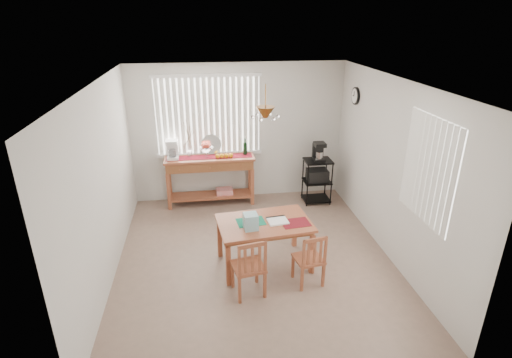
{
  "coord_description": "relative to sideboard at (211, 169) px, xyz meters",
  "views": [
    {
      "loc": [
        -0.69,
        -5.03,
        3.39
      ],
      "look_at": [
        0.1,
        0.55,
        1.05
      ],
      "focal_mm": 28.0,
      "sensor_mm": 36.0,
      "label": 1
    }
  ],
  "objects": [
    {
      "name": "ground",
      "position": [
        0.56,
        -2.0,
        -0.7
      ],
      "size": [
        4.0,
        4.5,
        0.01
      ],
      "primitive_type": "cube",
      "color": "#8E7060"
    },
    {
      "name": "room_shell",
      "position": [
        0.56,
        -1.98,
        0.99
      ],
      "size": [
        4.2,
        4.7,
        2.7
      ],
      "color": "silver",
      "rests_on": "ground"
    },
    {
      "name": "sideboard",
      "position": [
        0.0,
        0.0,
        0.0
      ],
      "size": [
        1.66,
        0.47,
        0.93
      ],
      "color": "#A05536",
      "rests_on": "ground"
    },
    {
      "name": "sideboard_items",
      "position": [
        -0.26,
        0.01,
        0.38
      ],
      "size": [
        1.57,
        0.39,
        0.71
      ],
      "color": "maroon",
      "rests_on": "sideboard"
    },
    {
      "name": "wire_cart",
      "position": [
        2.0,
        -0.23,
        -0.18
      ],
      "size": [
        0.5,
        0.4,
        0.86
      ],
      "color": "black",
      "rests_on": "ground"
    },
    {
      "name": "cart_items",
      "position": [
        2.0,
        -0.23,
        0.32
      ],
      "size": [
        0.2,
        0.24,
        0.35
      ],
      "color": "black",
      "rests_on": "wire_cart"
    },
    {
      "name": "dining_table",
      "position": [
        0.67,
        -2.16,
        -0.09
      ],
      "size": [
        1.37,
        0.96,
        0.69
      ],
      "color": "#A05536",
      "rests_on": "ground"
    },
    {
      "name": "table_items",
      "position": [
        0.56,
        -2.28,
        0.07
      ],
      "size": [
        1.03,
        0.45,
        0.22
      ],
      "color": "#157656",
      "rests_on": "dining_table"
    },
    {
      "name": "chair_left",
      "position": [
        0.38,
        -2.81,
        -0.28
      ],
      "size": [
        0.45,
        0.45,
        0.85
      ],
      "color": "#A05536",
      "rests_on": "ground"
    },
    {
      "name": "chair_right",
      "position": [
        1.2,
        -2.7,
        -0.32
      ],
      "size": [
        0.42,
        0.42,
        0.78
      ],
      "color": "#A05536",
      "rests_on": "ground"
    }
  ]
}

